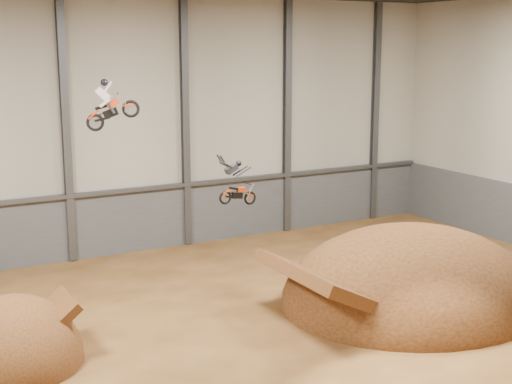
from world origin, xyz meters
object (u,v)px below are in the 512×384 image
Objects in this scene: fmx_rider_a at (115,99)px; fmx_rider_b at (237,180)px; landing_ramp at (410,302)px; takeoff_ramp at (16,361)px.

fmx_rider_a reaches higher than fmx_rider_b.
fmx_rider_b is at bearing 158.02° from landing_ramp.
fmx_rider_a is 0.93× the size of fmx_rider_b.
fmx_rider_a is at bearing 29.59° from takeoff_ramp.
takeoff_ramp is 10.85m from fmx_rider_a.
fmx_rider_a is (5.05, 2.87, 9.16)m from takeoff_ramp.
landing_ramp is 15.65m from fmx_rider_a.
fmx_rider_b reaches higher than takeoff_ramp.
fmx_rider_a is at bearing 156.30° from landing_ramp.
fmx_rider_a is at bearing 148.00° from fmx_rider_b.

